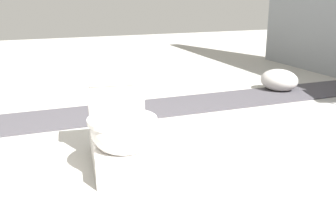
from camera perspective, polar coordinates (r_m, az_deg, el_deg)
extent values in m
plane|color=#A8A59E|center=(2.37, -2.84, -7.99)|extent=(14.00, 14.00, 0.00)
cube|color=#423F44|center=(3.52, -1.01, 0.68)|extent=(0.56, 8.00, 0.01)
cube|color=white|center=(2.38, -6.79, -5.74)|extent=(0.64, 0.41, 0.17)
ellipsoid|color=white|center=(2.22, -6.61, -2.54)|extent=(0.48, 0.41, 0.28)
cylinder|color=white|center=(2.20, -6.66, -1.17)|extent=(0.44, 0.44, 0.03)
cube|color=white|center=(2.50, -7.60, 1.08)|extent=(0.22, 0.36, 0.30)
cube|color=white|center=(2.45, -7.75, 4.85)|extent=(0.25, 0.39, 0.04)
cylinder|color=silver|center=(2.46, -5.92, 5.51)|extent=(0.02, 0.02, 0.01)
ellipsoid|color=#B7B2AD|center=(4.26, 15.83, 4.47)|extent=(0.50, 0.47, 0.23)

